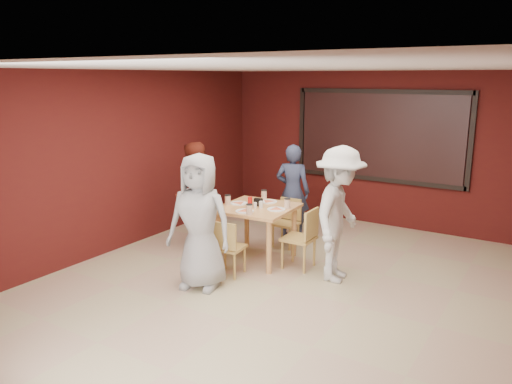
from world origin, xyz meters
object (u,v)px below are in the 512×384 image
Objects in this scene: dining_table at (257,213)px; chair_left at (214,225)px; diner_left at (194,195)px; diner_right at (339,215)px; diner_front at (200,222)px; chair_front at (227,245)px; chair_back at (288,219)px; chair_right at (304,235)px; diner_back at (293,192)px.

chair_left is at bearing -173.52° from dining_table.
diner_right is at bearing 85.52° from diner_left.
diner_front reaches higher than dining_table.
diner_right reaches higher than chair_front.
diner_front is (-0.17, -2.05, 0.45)m from chair_back.
chair_right is 0.52× the size of diner_left.
diner_front reaches higher than chair_right.
diner_front is (-0.09, -0.46, 0.43)m from chair_front.
chair_right is 0.50× the size of diner_front.
chair_right is 0.71m from diner_right.
chair_front is (0.00, -0.77, -0.27)m from dining_table.
dining_table is at bearing 90.31° from chair_front.
chair_front is at bearing 54.10° from diner_left.
chair_left is 2.13m from diner_right.
dining_table is 0.80m from chair_left.
diner_front reaches higher than chair_front.
chair_left is (-0.74, -0.08, -0.28)m from dining_table.
chair_front is 2.03m from diner_back.
chair_back is 1.57m from diner_left.
chair_left is 1.51m from chair_right.
chair_back is at bearing 119.40° from diner_left.
dining_table is at bearing 79.21° from diner_back.
diner_back is (-0.07, 2.00, 0.35)m from chair_front.
chair_left is 0.62m from diner_left.
chair_front is 0.47× the size of diner_left.
diner_right is at bearing -34.88° from chair_back.
diner_back is (-0.06, 1.23, 0.09)m from dining_table.
chair_left is at bearing 48.81° from diner_back.
dining_table is 1.25× the size of chair_right.
diner_back is at bearing 92.98° from dining_table.
diner_front reaches higher than chair_back.
diner_right is (1.42, 1.18, 0.03)m from diner_front.
diner_front is 1.84m from diner_right.
diner_front is 1.10× the size of diner_back.
diner_left is 2.53m from diner_right.
chair_back is 1.00× the size of chair_left.
chair_front is at bearing 64.75° from diner_front.
diner_left reaches higher than dining_table.
diner_front is at bearing -60.38° from chair_left.
chair_back is (0.07, 1.59, -0.02)m from chair_front.
diner_right is at bearing -10.07° from chair_right.
chair_front is at bearing -89.69° from dining_table.
chair_back is 0.42× the size of diner_right.
chair_left is at bearing -132.51° from chair_back.
diner_back reaches higher than chair_back.
chair_front reaches higher than chair_back.
chair_right is 1.98m from diner_left.
chair_front is 1.48m from diner_left.
diner_front is at bearing -101.35° from chair_front.
dining_table is 0.82m from chair_front.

